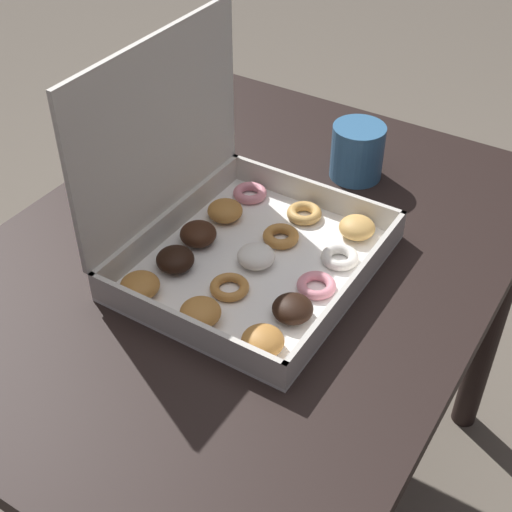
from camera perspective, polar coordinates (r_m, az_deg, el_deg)
ground_plane at (r=1.64m, az=-0.55°, el=-18.82°), size 8.00×8.00×0.00m
dining_table at (r=1.17m, az=-0.73°, el=-3.62°), size 1.01×0.74×0.70m
donut_box at (r=1.05m, az=-2.17°, el=2.24°), size 0.37×0.32×0.32m
coffee_mug at (r=1.25m, az=8.11°, el=8.34°), size 0.09×0.09×0.10m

